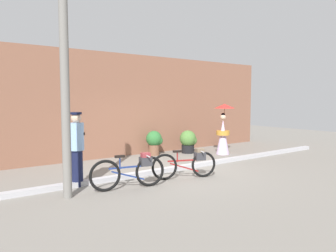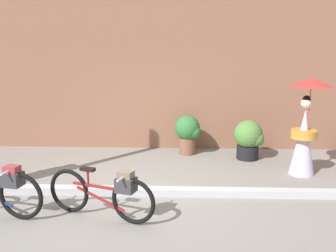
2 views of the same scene
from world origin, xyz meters
name	(u,v)px [view 1 (image 1 of 2)]	position (x,y,z in m)	size (l,w,h in m)	color
ground_plane	(171,171)	(0.00, 0.00, 0.00)	(30.00, 30.00, 0.00)	gray
building_wall	(119,105)	(0.00, 3.16, 1.83)	(14.00, 0.40, 3.66)	brown
sidewalk_curb	(171,169)	(0.00, 0.00, 0.06)	(14.00, 0.20, 0.12)	#B2B2B7
bicycle_near_officer	(131,170)	(-1.79, -0.89, 0.42)	(1.75, 0.54, 0.80)	black
bicycle_far_side	(188,163)	(-0.14, -0.91, 0.40)	(1.66, 0.69, 0.76)	black
person_officer	(77,147)	(-2.72, 0.03, 0.93)	(0.34, 0.34, 1.74)	#141938
person_with_parasol	(223,130)	(3.29, 1.17, 0.92)	(0.76, 0.76, 1.87)	silver
potted_plant_by_door	(188,141)	(2.41, 2.13, 0.47)	(0.64, 0.62, 0.87)	black
potted_plant_small	(154,141)	(1.08, 2.47, 0.52)	(0.59, 0.57, 0.90)	brown
utility_pole	(65,81)	(-3.21, -0.73, 2.40)	(0.18, 0.18, 4.80)	slate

